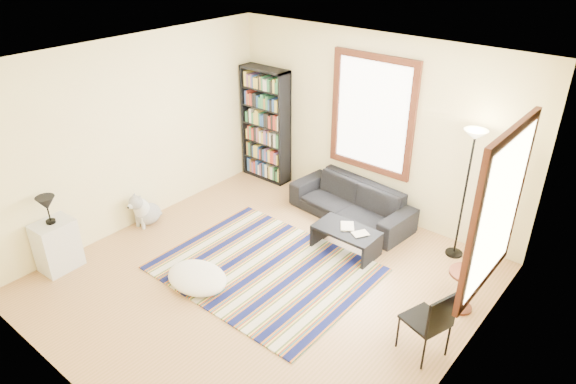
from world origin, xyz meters
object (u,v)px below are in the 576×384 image
Objects in this scene: bookshelf at (266,125)px; floor_lamp at (464,196)px; coffee_table at (346,240)px; white_cabinet at (57,245)px; sofa at (351,202)px; side_table at (463,291)px; folding_chair at (425,320)px; dog at (147,208)px; floor_cushion at (197,278)px.

floor_lamp is (3.67, -0.17, -0.07)m from bookshelf.
bookshelf is 2.22× the size of coffee_table.
sofa is at bearing 54.77° from white_cabinet.
sofa is 2.82× the size of white_cabinet.
white_cabinet is at bearing -149.67° from side_table.
floor_lamp is 3.44× the size of side_table.
floor_lamp reaches higher than coffee_table.
folding_chair reaches higher than dog.
floor_lamp is at bearing 40.25° from white_cabinet.
white_cabinet is (-2.29, -3.58, 0.06)m from sofa.
white_cabinet reaches higher than dog.
floor_lamp is at bearing -2.65° from bookshelf.
bookshelf reaches higher than coffee_table.
dog is (-1.74, 0.54, 0.17)m from floor_cushion.
floor_lamp is at bearing 36.56° from coffee_table.
folding_chair is (2.16, -1.88, 0.14)m from sofa.
bookshelf is 3.68m from floor_lamp.
folding_chair is (0.48, -1.98, -0.50)m from floor_lamp.
floor_cushion is 2.87m from folding_chair.
floor_lamp is 2.16× the size of folding_chair.
bookshelf is 2.80m from coffee_table.
floor_cushion is at bearing -64.27° from bookshelf.
floor_cushion is 1.95m from white_cabinet.
white_cabinet is (-2.74, -2.77, 0.17)m from coffee_table.
floor_lamp reaches higher than folding_chair.
dog is at bearing 88.69° from white_cabinet.
white_cabinet is 1.28× the size of dog.
white_cabinet is at bearing -141.05° from folding_chair.
coffee_table is 2.12m from floor_cushion.
dog is (-2.77, -1.31, 0.09)m from coffee_table.
sofa is 2.40m from side_table.
bookshelf is at bearing 83.05° from white_cabinet.
side_table is 4.68m from dog.
sofa is at bearing 77.49° from floor_cushion.
folding_chair is at bearing -32.17° from coffee_table.
coffee_table is at bearing 165.93° from folding_chair.
bookshelf reaches higher than folding_chair.
floor_cushion is 1.23× the size of white_cabinet.
floor_cushion is 3.28m from side_table.
sofa is 0.99× the size of bookshelf.
coffee_table is at bearing 175.58° from side_table.
bookshelf is 4.44m from side_table.
side_table is at bearing -62.92° from floor_lamp.
side_table is at bearing -16.09° from bookshelf.
sofa reaches higher than side_table.
sofa is 3.14m from dog.
side_table is 0.95m from folding_chair.
white_cabinet is (-1.70, -0.92, 0.24)m from floor_cushion.
dog is at bearing -131.87° from sofa.
dog reaches higher than side_table.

